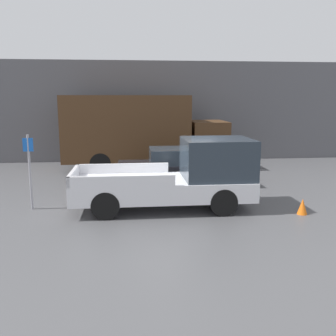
# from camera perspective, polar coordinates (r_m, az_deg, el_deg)

# --- Properties ---
(ground_plane) EXTENTS (60.00, 60.00, 0.00)m
(ground_plane) POSITION_cam_1_polar(r_m,az_deg,el_deg) (12.21, 1.89, -5.29)
(ground_plane) COLOR #4C4C4F
(building_wall) EXTENTS (28.00, 0.15, 5.27)m
(building_wall) POSITION_cam_1_polar(r_m,az_deg,el_deg) (20.21, -1.31, 8.60)
(building_wall) COLOR #56565B
(building_wall) RESTS_ON ground
(pickup_truck) EXTENTS (5.41, 2.08, 2.14)m
(pickup_truck) POSITION_cam_1_polar(r_m,az_deg,el_deg) (11.44, 2.31, -1.25)
(pickup_truck) COLOR silver
(pickup_truck) RESTS_ON ground
(car) EXTENTS (4.86, 1.86, 1.44)m
(car) POSITION_cam_1_polar(r_m,az_deg,el_deg) (14.55, 2.12, 0.36)
(car) COLOR black
(car) RESTS_ON ground
(delivery_truck) EXTENTS (7.64, 2.52, 3.46)m
(delivery_truck) POSITION_cam_1_polar(r_m,az_deg,el_deg) (17.86, -4.49, 5.76)
(delivery_truck) COLOR #472D19
(delivery_truck) RESTS_ON ground
(parking_sign) EXTENTS (0.30, 0.07, 2.28)m
(parking_sign) POSITION_cam_1_polar(r_m,az_deg,el_deg) (11.96, -20.34, 0.05)
(parking_sign) COLOR gray
(parking_sign) RESTS_ON ground
(newspaper_box) EXTENTS (0.45, 0.40, 0.96)m
(newspaper_box) POSITION_cam_1_polar(r_m,az_deg,el_deg) (20.14, 0.52, 2.44)
(newspaper_box) COLOR gold
(newspaper_box) RESTS_ON ground
(traffic_cone) EXTENTS (0.29, 0.29, 0.46)m
(traffic_cone) POSITION_cam_1_polar(r_m,az_deg,el_deg) (11.64, 19.80, -5.54)
(traffic_cone) COLOR orange
(traffic_cone) RESTS_ON ground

